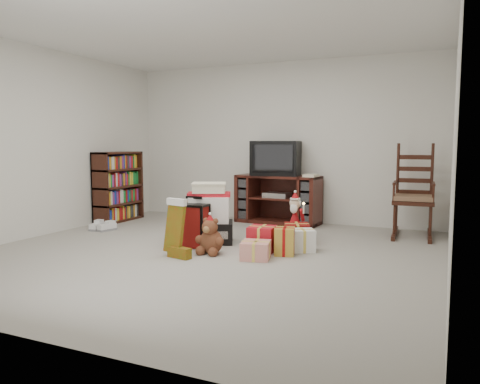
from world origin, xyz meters
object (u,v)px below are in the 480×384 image
object	(u,v)px
tv_stand	(278,199)
teddy_bear	(211,238)
gift_pile	(209,217)
crt_television	(276,158)
mrs_claus_figurine	(191,216)
santa_figurine	(295,221)
gift_cluster	(280,239)
bookshelf	(118,188)
sneaker_pair	(102,227)
red_suitcase	(191,225)
rocking_chair	(414,203)

from	to	relation	value
tv_stand	teddy_bear	world-z (taller)	tv_stand
gift_pile	teddy_bear	xyz separation A→B (m)	(0.30, -0.52, -0.14)
gift_pile	crt_television	distance (m)	1.86
gift_pile	mrs_claus_figurine	bearing A→B (deg)	110.96
santa_figurine	crt_television	distance (m)	1.47
gift_cluster	bookshelf	bearing A→B (deg)	162.95
sneaker_pair	crt_television	bearing A→B (deg)	36.70
red_suitcase	teddy_bear	size ratio (longest dim) A/B	1.52
santa_figurine	mrs_claus_figurine	size ratio (longest dim) A/B	1.15
red_suitcase	teddy_bear	distance (m)	0.43
santa_figurine	gift_cluster	world-z (taller)	santa_figurine
red_suitcase	santa_figurine	xyz separation A→B (m)	(0.99, 0.97, -0.03)
bookshelf	gift_pile	distance (m)	2.27
mrs_claus_figurine	red_suitcase	bearing A→B (deg)	-60.18
bookshelf	teddy_bear	distance (m)	2.78
tv_stand	gift_pile	bearing A→B (deg)	-95.72
red_suitcase	gift_cluster	bearing A→B (deg)	11.40
mrs_claus_figurine	crt_television	size ratio (longest dim) A/B	0.69
santa_figurine	crt_television	xyz separation A→B (m)	(-0.65, 1.07, 0.77)
santa_figurine	crt_television	size ratio (longest dim) A/B	0.80
rocking_chair	mrs_claus_figurine	world-z (taller)	rocking_chair
tv_stand	gift_cluster	distance (m)	1.91
santa_figurine	crt_television	bearing A→B (deg)	121.28
gift_pile	santa_figurine	world-z (taller)	gift_pile
gift_pile	gift_cluster	bearing A→B (deg)	-29.24
teddy_bear	mrs_claus_figurine	distance (m)	1.42
gift_cluster	crt_television	xyz separation A→B (m)	(-0.70, 1.78, 0.87)
santa_figurine	sneaker_pair	world-z (taller)	santa_figurine
gift_pile	teddy_bear	distance (m)	0.62
crt_television	santa_figurine	bearing A→B (deg)	-65.88
mrs_claus_figurine	crt_television	bearing A→B (deg)	52.91
sneaker_pair	mrs_claus_figurine	bearing A→B (deg)	20.50
mrs_claus_figurine	sneaker_pair	distance (m)	1.29
rocking_chair	crt_television	size ratio (longest dim) A/B	1.66
tv_stand	mrs_claus_figurine	size ratio (longest dim) A/B	2.47
gift_cluster	sneaker_pair	bearing A→B (deg)	176.46
red_suitcase	teddy_bear	bearing A→B (deg)	-29.84
teddy_bear	sneaker_pair	distance (m)	2.17
red_suitcase	mrs_claus_figurine	xyz separation A→B (m)	(-0.52, 0.90, -0.06)
rocking_chair	santa_figurine	world-z (taller)	rocking_chair
bookshelf	sneaker_pair	xyz separation A→B (m)	(0.31, -0.77, -0.48)
rocking_chair	sneaker_pair	bearing A→B (deg)	-163.81
rocking_chair	gift_cluster	distance (m)	2.07
red_suitcase	gift_cluster	xyz separation A→B (m)	(1.04, 0.25, -0.13)
rocking_chair	red_suitcase	world-z (taller)	rocking_chair
teddy_bear	sneaker_pair	size ratio (longest dim) A/B	1.14
tv_stand	crt_television	world-z (taller)	crt_television
tv_stand	gift_cluster	bearing A→B (deg)	-65.16
sneaker_pair	gift_pile	bearing A→B (deg)	-4.74
gift_pile	red_suitcase	size ratio (longest dim) A/B	1.21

